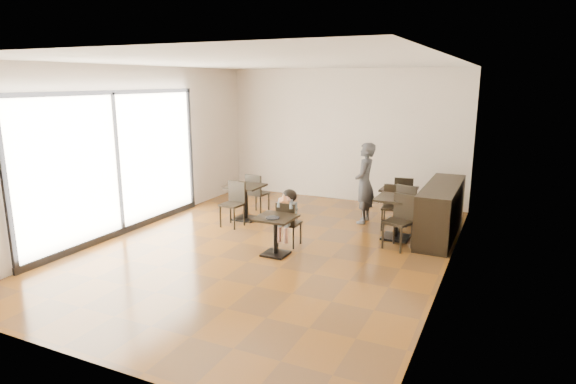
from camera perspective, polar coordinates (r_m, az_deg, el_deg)
The scene contains 23 objects.
floor at distance 8.66m, azimuth -2.25°, elevation -6.59°, with size 6.00×8.00×0.01m, color brown.
ceiling at distance 8.16m, azimuth -2.45°, elevation 15.09°, with size 6.00×8.00×0.01m, color silver.
wall_back at distance 11.92m, azimuth 6.63°, elevation 6.67°, with size 6.00×0.01×3.20m, color beige.
wall_front at distance 5.13m, azimuth -23.45°, elevation -2.82°, with size 6.00×0.01×3.20m, color beige.
wall_left at distance 9.99m, azimuth -17.85°, elevation 4.91°, with size 0.01×8.00×3.20m, color beige.
wall_right at distance 7.38m, azimuth 18.80°, elevation 2.15°, with size 0.01×8.00×3.20m, color beige.
storefront_window at distance 9.64m, azimuth -19.65°, elevation 3.30°, with size 0.04×4.50×2.60m, color white.
child_table at distance 8.19m, azimuth -1.50°, elevation -5.22°, with size 0.64×0.64×0.68m, color black, non-canonical shape.
child_chair at distance 8.64m, azimuth 0.14°, elevation -3.76°, with size 0.37×0.37×0.82m, color black, non-canonical shape.
child at distance 8.61m, azimuth 0.14°, elevation -3.08°, with size 0.37×0.51×1.03m, color slate, non-canonical shape.
plate at distance 8.00m, azimuth -1.83°, elevation -3.07°, with size 0.23×0.23×0.01m, color black.
pizza_slice at distance 8.35m, azimuth -0.41°, elevation -0.93°, with size 0.24×0.18×0.06m, color tan, non-canonical shape.
adult_patron at distance 10.07m, azimuth 9.08°, elevation 1.04°, with size 0.61×0.40×1.68m, color #3C3D42.
cafe_table_mid at distance 9.25m, azimuth 12.72°, elevation -3.02°, with size 0.75×0.75×0.80m, color black, non-canonical shape.
cafe_table_left at distance 10.29m, azimuth -5.04°, elevation -1.24°, with size 0.71×0.71×0.75m, color black, non-canonical shape.
cafe_table_back at distance 10.31m, azimuth 12.92°, elevation -1.55°, with size 0.69×0.69×0.73m, color black, non-canonical shape.
chair_mid_a at distance 9.72m, azimuth 14.33°, elevation -1.83°, with size 0.43×0.43×0.96m, color black, non-canonical shape.
chair_mid_b at distance 8.68m, azimuth 12.92°, elevation -3.54°, with size 0.43×0.43×0.96m, color black, non-canonical shape.
chair_left_a at distance 10.73m, azimuth -3.58°, elevation -0.19°, with size 0.41×0.41×0.90m, color black, non-canonical shape.
chair_left_b at distance 9.81m, azimuth -6.66°, elevation -1.53°, with size 0.41×0.41×0.90m, color black, non-canonical shape.
chair_back_a at distance 10.82m, azimuth 13.57°, elevation -0.50°, with size 0.40×0.40×0.88m, color black, non-canonical shape.
chair_back_b at distance 9.77m, azimuth 12.24°, elevation -1.87°, with size 0.40×0.40×0.88m, color black, non-canonical shape.
service_counter at distance 9.60m, azimuth 17.67°, elevation -2.10°, with size 0.60×2.40×1.00m, color black.
Camera 1 is at (3.77, -7.23, 2.91)m, focal length 30.00 mm.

